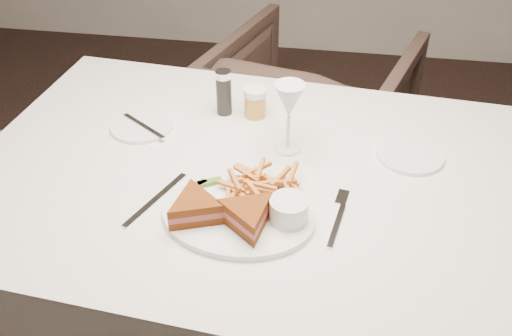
{
  "coord_description": "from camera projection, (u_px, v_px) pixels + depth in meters",
  "views": [
    {
      "loc": [
        0.4,
        -0.78,
        1.55
      ],
      "look_at": [
        0.24,
        0.19,
        0.8
      ],
      "focal_mm": 40.0,
      "sensor_mm": 36.0,
      "label": 1
    }
  ],
  "objects": [
    {
      "name": "table",
      "position": [
        259.0,
        283.0,
        1.53
      ],
      "size": [
        1.42,
        1.01,
        0.75
      ],
      "primitive_type": "cube",
      "rotation": [
        0.0,
        0.0,
        -0.08
      ],
      "color": "silver",
      "rests_on": "ground"
    },
    {
      "name": "chair_far",
      "position": [
        311.0,
        111.0,
        2.27
      ],
      "size": [
        0.86,
        0.83,
        0.72
      ],
      "primitive_type": "imported",
      "rotation": [
        0.0,
        0.0,
        2.83
      ],
      "color": "#422F28",
      "rests_on": "ground"
    },
    {
      "name": "table_setting",
      "position": [
        251.0,
        176.0,
        1.24
      ],
      "size": [
        0.83,
        0.59,
        0.18
      ],
      "color": "white",
      "rests_on": "table"
    }
  ]
}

